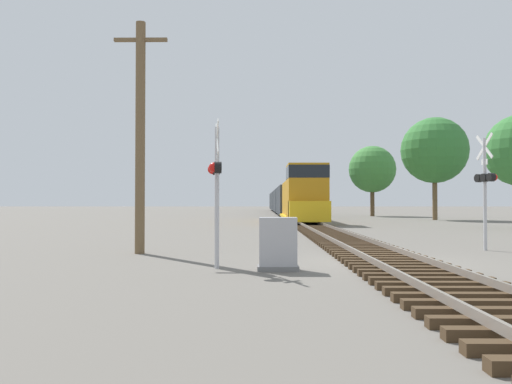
# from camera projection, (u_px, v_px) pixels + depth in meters

# --- Properties ---
(ground_plane) EXTENTS (400.00, 400.00, 0.00)m
(ground_plane) POSITION_uv_depth(u_px,v_px,m) (385.00, 262.00, 14.27)
(ground_plane) COLOR #666059
(rail_track_bed) EXTENTS (2.60, 160.00, 0.31)m
(rail_track_bed) POSITION_uv_depth(u_px,v_px,m) (385.00, 258.00, 14.27)
(rail_track_bed) COLOR #42301E
(rail_track_bed) RESTS_ON ground
(freight_train) EXTENTS (3.04, 82.30, 4.63)m
(freight_train) POSITION_uv_depth(u_px,v_px,m) (284.00, 201.00, 75.57)
(freight_train) COLOR #B77A14
(freight_train) RESTS_ON ground
(crossing_signal_near) EXTENTS (0.44, 1.01, 3.85)m
(crossing_signal_near) POSITION_uv_depth(u_px,v_px,m) (216.00, 178.00, 12.97)
(crossing_signal_near) COLOR #B7B7BC
(crossing_signal_near) RESTS_ON ground
(crossing_signal_far) EXTENTS (0.48, 1.01, 4.18)m
(crossing_signal_far) POSITION_uv_depth(u_px,v_px,m) (486.00, 182.00, 17.83)
(crossing_signal_far) COLOR #B7B7BC
(crossing_signal_far) RESTS_ON ground
(relay_cabinet) EXTENTS (1.04, 0.55, 1.34)m
(relay_cabinet) POSITION_uv_depth(u_px,v_px,m) (278.00, 244.00, 12.56)
(relay_cabinet) COLOR slate
(relay_cabinet) RESTS_ON ground
(utility_pole) EXTENTS (1.80, 0.32, 7.82)m
(utility_pole) POSITION_uv_depth(u_px,v_px,m) (140.00, 134.00, 16.78)
(utility_pole) COLOR brown
(utility_pole) RESTS_ON ground
(tree_mid_background) EXTENTS (6.47, 6.47, 10.09)m
(tree_mid_background) POSITION_uv_depth(u_px,v_px,m) (435.00, 150.00, 49.00)
(tree_mid_background) COLOR brown
(tree_mid_background) RESTS_ON ground
(tree_deep_background) EXTENTS (5.82, 5.82, 8.78)m
(tree_deep_background) POSITION_uv_depth(u_px,v_px,m) (372.00, 169.00, 62.21)
(tree_deep_background) COLOR brown
(tree_deep_background) RESTS_ON ground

